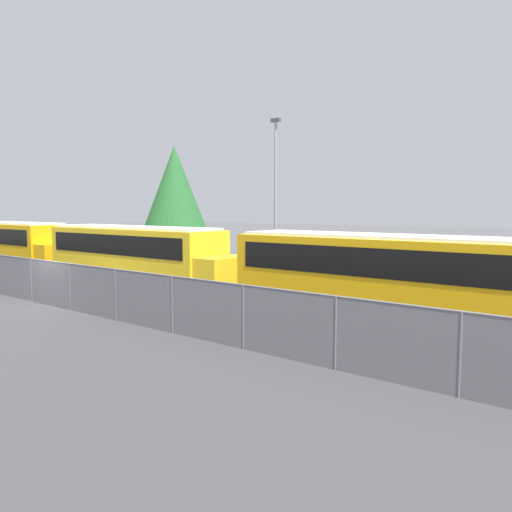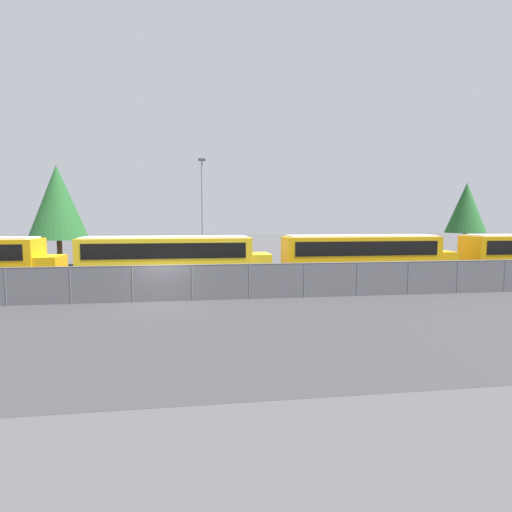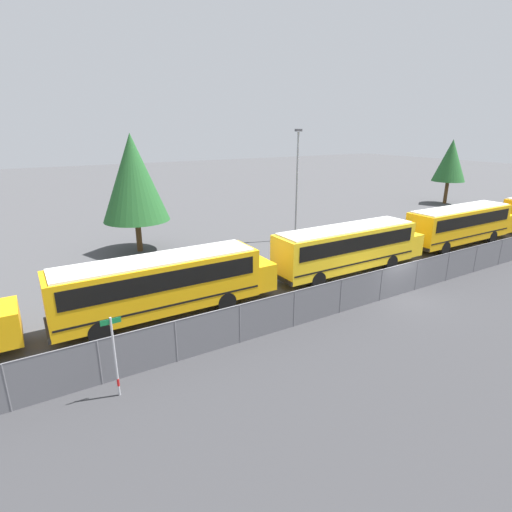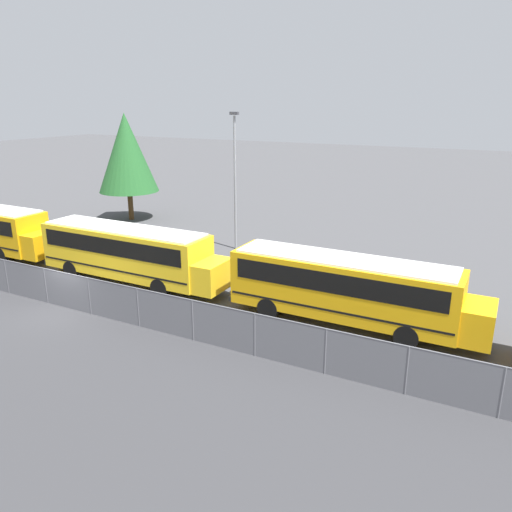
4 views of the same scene
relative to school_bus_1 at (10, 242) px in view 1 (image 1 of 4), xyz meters
The scene contains 7 objects.
ground_plane 13.40m from the school_bus_1, 19.41° to the right, with size 200.00×200.00×0.00m, color #424244.
fence 13.30m from the school_bus_1, 19.42° to the right, with size 75.30×0.07×1.91m.
school_bus_1 is the anchor object (origin of this frame).
school_bus_2 12.67m from the school_bus_1, ahead, with size 11.77×2.49×3.20m.
school_bus_3 25.38m from the school_bus_1, ahead, with size 11.77×2.49×3.20m.
light_pole 17.32m from the school_bus_1, 30.47° to the left, with size 0.60×0.24×9.28m.
tree_1 13.03m from the school_bus_1, 80.55° to the left, with size 5.03×5.03×9.02m.
Camera 1 is at (19.56, -10.87, 4.06)m, focal length 35.00 mm.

